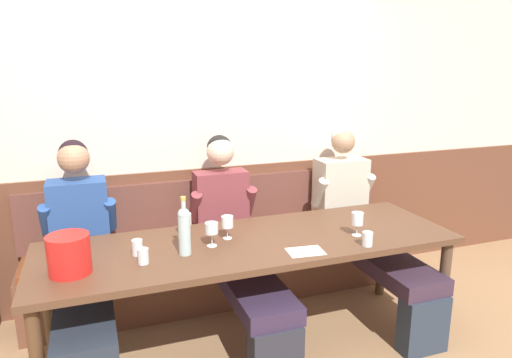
{
  "coord_description": "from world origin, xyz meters",
  "views": [
    {
      "loc": [
        -0.9,
        -2.45,
        1.82
      ],
      "look_at": [
        0.15,
        0.44,
        1.05
      ],
      "focal_mm": 32.84,
      "sensor_mm": 36.0,
      "label": 1
    }
  ],
  "objects": [
    {
      "name": "wine_glass_mid_right",
      "position": [
        -0.25,
        0.11,
        0.85
      ],
      "size": [
        0.08,
        0.08,
        0.15
      ],
      "color": "silver",
      "rests_on": "dining_table"
    },
    {
      "name": "wood_wainscot_panel",
      "position": [
        0.0,
        1.04,
        0.51
      ],
      "size": [
        6.8,
        0.03,
        1.02
      ],
      "primitive_type": "cube",
      "color": "brown",
      "rests_on": "ground"
    },
    {
      "name": "water_tumbler_left",
      "position": [
        -0.69,
        0.13,
        0.79
      ],
      "size": [
        0.06,
        0.06,
        0.09
      ],
      "primitive_type": "cylinder",
      "color": "silver",
      "rests_on": "dining_table"
    },
    {
      "name": "ice_bucket",
      "position": [
        -1.04,
        -0.0,
        0.85
      ],
      "size": [
        0.22,
        0.22,
        0.21
      ],
      "primitive_type": "cylinder",
      "color": "red",
      "rests_on": "dining_table"
    },
    {
      "name": "tasting_sheet_left_guest",
      "position": [
        0.24,
        -0.16,
        0.75
      ],
      "size": [
        0.22,
        0.17,
        0.0
      ],
      "primitive_type": "cube",
      "rotation": [
        0.0,
        0.0,
        -0.1
      ],
      "color": "white",
      "rests_on": "dining_table"
    },
    {
      "name": "dining_table",
      "position": [
        0.0,
        0.12,
        0.67
      ],
      "size": [
        2.58,
        0.83,
        0.75
      ],
      "color": "#523523",
      "rests_on": "ground"
    },
    {
      "name": "wine_glass_near_bucket",
      "position": [
        0.66,
        -0.03,
        0.85
      ],
      "size": [
        0.07,
        0.07,
        0.15
      ],
      "color": "silver",
      "rests_on": "dining_table"
    },
    {
      "name": "room_wall_back",
      "position": [
        0.0,
        1.09,
        1.4
      ],
      "size": [
        6.8,
        0.08,
        2.8
      ],
      "primitive_type": "cube",
      "color": "beige",
      "rests_on": "ground"
    },
    {
      "name": "wine_glass_mid_left",
      "position": [
        -0.13,
        0.2,
        0.85
      ],
      "size": [
        0.07,
        0.07,
        0.15
      ],
      "color": "silver",
      "rests_on": "dining_table"
    },
    {
      "name": "wall_bench",
      "position": [
        0.0,
        0.83,
        0.28
      ],
      "size": [
        2.88,
        0.42,
        0.94
      ],
      "color": "brown",
      "rests_on": "ground"
    },
    {
      "name": "person_right_seat",
      "position": [
        -1.0,
        0.48,
        0.65
      ],
      "size": [
        0.48,
        1.29,
        1.32
      ],
      "color": "#25343E",
      "rests_on": "ground"
    },
    {
      "name": "wine_glass_by_bottle",
      "position": [
        -0.36,
        0.35,
        0.85
      ],
      "size": [
        0.08,
        0.08,
        0.14
      ],
      "color": "silver",
      "rests_on": "dining_table"
    },
    {
      "name": "water_tumbler_center",
      "position": [
        -0.67,
        -0.01,
        0.79
      ],
      "size": [
        0.06,
        0.06,
        0.09
      ],
      "primitive_type": "cylinder",
      "color": "silver",
      "rests_on": "dining_table"
    },
    {
      "name": "wine_bottle_clear_water",
      "position": [
        -0.43,
        0.04,
        0.9
      ],
      "size": [
        0.07,
        0.07,
        0.34
      ],
      "color": "#ACC9C9",
      "rests_on": "dining_table"
    },
    {
      "name": "person_center_left_seat",
      "position": [
        1.02,
        0.47,
        0.63
      ],
      "size": [
        0.51,
        1.29,
        1.31
      ],
      "color": "#263241",
      "rests_on": "ground"
    },
    {
      "name": "ground_plane",
      "position": [
        0.0,
        0.0,
        -0.01
      ],
      "size": [
        6.8,
        6.8,
        0.02
      ],
      "primitive_type": "cube",
      "color": "#98724D",
      "rests_on": "ground"
    },
    {
      "name": "person_center_right_seat",
      "position": [
        0.0,
        0.44,
        0.62
      ],
      "size": [
        0.5,
        1.28,
        1.3
      ],
      "color": "#272933",
      "rests_on": "ground"
    },
    {
      "name": "water_tumbler_right",
      "position": [
        0.63,
        -0.2,
        0.79
      ],
      "size": [
        0.06,
        0.06,
        0.09
      ],
      "primitive_type": "cylinder",
      "color": "silver",
      "rests_on": "dining_table"
    }
  ]
}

